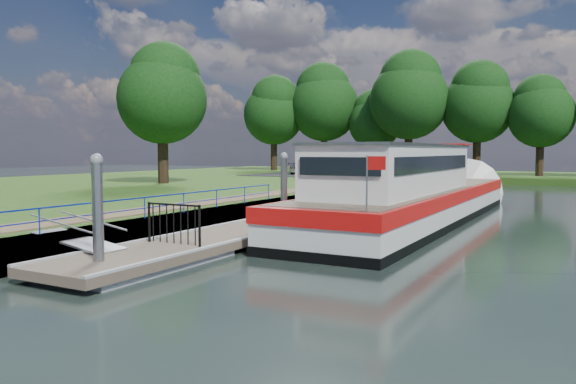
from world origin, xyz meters
The scene contains 16 objects.
ground centered at (0.00, 0.00, 0.00)m, with size 160.00×160.00×0.00m, color black.
riverbank centered at (-18.00, 15.00, 0.39)m, with size 32.00×90.00×0.78m, color #264714.
bank_edge centered at (-2.55, 15.00, 0.39)m, with size 1.10×90.00×0.78m, color #473D2D.
footpath centered at (-4.40, 8.00, 0.80)m, with size 1.60×40.00×0.05m, color brown.
carpark centered at (-11.00, 38.00, 0.81)m, with size 14.00×12.00×0.06m, color black.
blue_fence centered at (-2.75, 3.00, 1.31)m, with size 0.04×18.04×0.72m.
pontoon centered at (0.00, 13.00, 0.18)m, with size 2.50×30.00×0.56m.
mooring_piles centered at (0.00, 13.00, 1.28)m, with size 0.30×27.30×3.55m.
gangway centered at (-1.85, 0.50, 0.63)m, with size 2.58×1.00×0.92m.
gate_panel centered at (0.00, 2.20, 1.15)m, with size 1.85×0.05×1.15m.
barge centered at (3.60, 13.86, 1.09)m, with size 4.36×21.15×4.78m.
horizon_trees centered at (-1.61, 48.68, 7.95)m, with size 54.38×10.03×12.87m.
bank_tree_a centered at (-15.99, 20.08, 7.02)m, with size 6.12×6.12×9.72m.
car_a centered at (-6.91, 36.56, 1.50)m, with size 1.58×3.92×1.34m, color #999999.
car_b centered at (-11.55, 35.34, 1.38)m, with size 1.16×3.32×1.09m, color #999999.
car_c centered at (-13.88, 37.09, 1.38)m, with size 1.52×3.74×1.08m, color #999999.
Camera 1 is at (10.25, -9.85, 3.01)m, focal length 35.00 mm.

